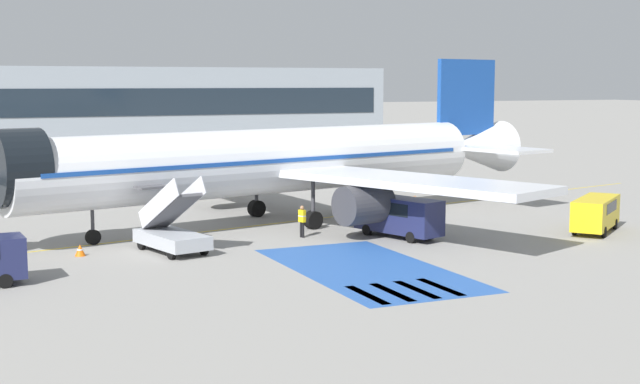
{
  "coord_description": "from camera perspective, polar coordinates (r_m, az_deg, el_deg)",
  "views": [
    {
      "loc": [
        -18.13,
        -51.52,
        8.92
      ],
      "look_at": [
        3.16,
        -3.55,
        2.41
      ],
      "focal_mm": 50.0,
      "sensor_mm": 36.0,
      "label": 1
    }
  ],
  "objects": [
    {
      "name": "ground_plane",
      "position": [
        55.34,
        -4.49,
        -2.23
      ],
      "size": [
        600.0,
        600.0,
        0.0
      ],
      "primitive_type": "plane",
      "color": "gray"
    },
    {
      "name": "apron_leadline_yellow",
      "position": [
        55.98,
        -3.68,
        -2.11
      ],
      "size": [
        74.03,
        17.9,
        0.01
      ],
      "primitive_type": "cube",
      "rotation": [
        0.0,
        0.0,
        1.81
      ],
      "color": "gold",
      "rests_on": "ground_plane"
    },
    {
      "name": "apron_stand_patch_blue",
      "position": [
        42.88,
        3.08,
        -4.94
      ],
      "size": [
        6.71,
        13.49,
        0.01
      ],
      "primitive_type": "cube",
      "color": "#2856A8",
      "rests_on": "ground_plane"
    },
    {
      "name": "apron_walkway_bar_0",
      "position": [
        37.79,
        3.03,
        -6.59
      ],
      "size": [
        0.44,
        3.6,
        0.01
      ],
      "primitive_type": "cube",
      "color": "silver",
      "rests_on": "ground_plane"
    },
    {
      "name": "apron_walkway_bar_1",
      "position": [
        38.33,
        4.64,
        -6.41
      ],
      "size": [
        0.44,
        3.6,
        0.01
      ],
      "primitive_type": "cube",
      "color": "silver",
      "rests_on": "ground_plane"
    },
    {
      "name": "apron_walkway_bar_2",
      "position": [
        38.91,
        6.2,
        -6.22
      ],
      "size": [
        0.44,
        3.6,
        0.01
      ],
      "primitive_type": "cube",
      "color": "silver",
      "rests_on": "ground_plane"
    },
    {
      "name": "apron_walkway_bar_3",
      "position": [
        39.51,
        7.72,
        -6.04
      ],
      "size": [
        0.44,
        3.6,
        0.01
      ],
      "primitive_type": "cube",
      "color": "silver",
      "rests_on": "ground_plane"
    },
    {
      "name": "airliner",
      "position": [
        55.85,
        -3.17,
        1.94
      ],
      "size": [
        42.38,
        36.15,
        10.56
      ],
      "rotation": [
        0.0,
        0.0,
        1.81
      ],
      "color": "silver",
      "rests_on": "ground_plane"
    },
    {
      "name": "boarding_stairs_forward",
      "position": [
        47.48,
        -9.49,
        -2.62
      ],
      "size": [
        3.26,
        5.53,
        4.14
      ],
      "rotation": [
        0.0,
        0.0,
        0.23
      ],
      "color": "#ADB2BA",
      "rests_on": "ground_plane"
    },
    {
      "name": "fuel_tanker",
      "position": [
        77.63,
        -5.75,
        1.72
      ],
      "size": [
        10.53,
        2.67,
        3.45
      ],
      "rotation": [
        0.0,
        0.0,
        -1.57
      ],
      "color": "#38383D",
      "rests_on": "ground_plane"
    },
    {
      "name": "service_van_0",
      "position": [
        55.49,
        17.23,
        -1.21
      ],
      "size": [
        5.37,
        4.71,
        2.06
      ],
      "rotation": [
        0.0,
        0.0,
        2.22
      ],
      "color": "yellow",
      "rests_on": "ground_plane"
    },
    {
      "name": "service_van_1",
      "position": [
        51.39,
        5.04,
        -1.39
      ],
      "size": [
        3.41,
        5.82,
        2.33
      ],
      "rotation": [
        0.0,
        0.0,
        0.32
      ],
      "color": "#1E234C",
      "rests_on": "ground_plane"
    },
    {
      "name": "ground_crew_0",
      "position": [
        51.24,
        -1.16,
        -1.74
      ],
      "size": [
        0.37,
        0.48,
        1.85
      ],
      "rotation": [
        0.0,
        0.0,
        1.93
      ],
      "color": "black",
      "rests_on": "ground_plane"
    },
    {
      "name": "ground_crew_1",
      "position": [
        58.11,
        6.09,
        -0.89
      ],
      "size": [
        0.49,
        0.41,
        1.6
      ],
      "rotation": [
        0.0,
        0.0,
        3.64
      ],
      "color": "black",
      "rests_on": "ground_plane"
    },
    {
      "name": "traffic_cone_0",
      "position": [
        47.57,
        -15.1,
        -3.61
      ],
      "size": [
        0.55,
        0.55,
        0.61
      ],
      "color": "orange",
      "rests_on": "ground_plane"
    },
    {
      "name": "terminal_building",
      "position": [
        133.81,
        -14.48,
        5.39
      ],
      "size": [
        89.62,
        12.1,
        11.05
      ],
      "color": "#89939E",
      "rests_on": "ground_plane"
    }
  ]
}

